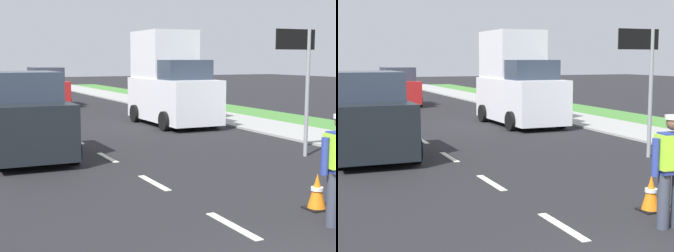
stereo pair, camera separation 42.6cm
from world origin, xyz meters
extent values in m
plane|color=black|center=(0.00, 21.00, 0.00)|extent=(96.00, 96.00, 0.00)
cube|color=#9E9E99|center=(7.20, 10.00, 0.00)|extent=(2.40, 72.00, 0.14)
cube|color=silver|center=(0.00, 2.70, 0.01)|extent=(0.14, 1.40, 0.01)
cube|color=silver|center=(0.00, 5.70, 0.01)|extent=(0.14, 1.40, 0.01)
cube|color=silver|center=(0.00, 8.70, 0.01)|extent=(0.14, 1.40, 0.01)
cube|color=silver|center=(0.00, 11.70, 0.01)|extent=(0.14, 1.40, 0.01)
cube|color=silver|center=(0.00, 14.70, 0.01)|extent=(0.14, 1.40, 0.01)
cube|color=silver|center=(0.00, 17.70, 0.01)|extent=(0.14, 1.40, 0.01)
cube|color=silver|center=(0.00, 20.70, 0.01)|extent=(0.14, 1.40, 0.01)
cube|color=silver|center=(0.00, 23.70, 0.01)|extent=(0.14, 1.40, 0.01)
cube|color=silver|center=(0.00, 26.70, 0.01)|extent=(0.14, 1.40, 0.01)
cube|color=silver|center=(0.00, 29.70, 0.01)|extent=(0.14, 1.40, 0.01)
cube|color=silver|center=(0.00, 32.70, 0.01)|extent=(0.14, 1.40, 0.01)
cube|color=silver|center=(0.00, 35.70, 0.01)|extent=(0.14, 1.40, 0.01)
cube|color=silver|center=(0.00, 38.70, 0.01)|extent=(0.14, 1.40, 0.01)
cube|color=silver|center=(0.00, 41.70, 0.01)|extent=(0.14, 1.40, 0.01)
cylinder|color=#383D4C|center=(1.32, 2.07, 0.41)|extent=(0.18, 0.18, 0.82)
cube|color=navy|center=(1.44, 2.06, 1.12)|extent=(0.42, 0.27, 0.60)
cube|color=#A5EA33|center=(1.44, 2.06, 1.14)|extent=(0.48, 0.32, 0.51)
cylinder|color=navy|center=(1.16, 2.08, 1.07)|extent=(0.11, 0.11, 0.55)
sphere|color=brown|center=(1.44, 2.06, 1.56)|extent=(0.22, 0.22, 0.22)
cylinder|color=silver|center=(1.44, 2.06, 1.64)|extent=(0.26, 0.26, 0.06)
cylinder|color=gray|center=(4.67, 6.79, 1.60)|extent=(0.10, 0.10, 3.20)
cube|color=white|center=(4.27, 6.82, 2.95)|extent=(1.10, 0.05, 0.44)
cube|color=black|center=(4.27, 6.81, 2.95)|extent=(1.16, 0.04, 0.50)
cube|color=black|center=(1.72, 2.88, 0.01)|extent=(0.36, 0.36, 0.03)
cone|color=orange|center=(1.72, 2.88, 0.32)|extent=(0.30, 0.30, 0.57)
cylinder|color=white|center=(1.72, 2.88, 0.35)|extent=(0.20, 0.20, 0.06)
cube|color=silver|center=(4.32, 14.06, 0.96)|extent=(1.90, 4.60, 1.56)
cube|color=#2D3847|center=(4.32, 13.25, 2.09)|extent=(1.67, 1.61, 0.70)
cube|color=silver|center=(4.32, 14.86, 2.64)|extent=(1.80, 2.53, 1.80)
cylinder|color=black|center=(3.35, 15.49, 0.34)|extent=(0.22, 0.68, 0.68)
cylinder|color=black|center=(5.29, 15.49, 0.34)|extent=(0.22, 0.68, 0.68)
cylinder|color=black|center=(3.35, 12.63, 0.34)|extent=(0.22, 0.68, 0.68)
cylinder|color=black|center=(5.29, 12.63, 0.34)|extent=(0.22, 0.68, 0.68)
cube|color=red|center=(1.62, 24.17, 0.76)|extent=(1.71, 4.17, 1.16)
cube|color=#2D3847|center=(1.62, 24.07, 1.69)|extent=(1.50, 2.30, 0.70)
cylinder|color=black|center=(0.74, 25.46, 0.34)|extent=(0.22, 0.68, 0.68)
cylinder|color=black|center=(2.49, 25.46, 0.34)|extent=(0.22, 0.68, 0.68)
cylinder|color=black|center=(0.74, 22.88, 0.34)|extent=(0.22, 0.68, 0.68)
cylinder|color=black|center=(2.49, 22.88, 0.34)|extent=(0.22, 0.68, 0.68)
cylinder|color=black|center=(-0.64, 34.33, 0.34)|extent=(0.22, 0.68, 0.68)
cube|color=black|center=(-1.89, 9.43, 0.82)|extent=(1.80, 3.86, 1.28)
cube|color=#2D3847|center=(-1.89, 9.53, 1.81)|extent=(1.58, 2.12, 0.70)
cylinder|color=black|center=(-0.97, 8.24, 0.34)|extent=(0.22, 0.68, 0.68)
cylinder|color=black|center=(-0.97, 10.63, 0.34)|extent=(0.22, 0.68, 0.68)
camera|label=1|loc=(-4.01, -3.76, 2.47)|focal=56.07mm
camera|label=2|loc=(-3.62, -3.93, 2.47)|focal=56.07mm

